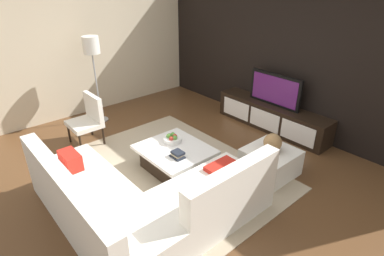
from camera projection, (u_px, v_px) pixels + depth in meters
ground_plane at (174, 175)px, 4.75m from camera, size 14.00×14.00×0.00m
feature_wall_back at (289, 55)px, 5.71m from camera, size 6.40×0.12×2.80m
side_wall_left at (84, 46)px, 6.40m from camera, size 0.12×5.20×2.80m
area_rug at (170, 171)px, 4.82m from camera, size 3.32×2.52×0.01m
media_console at (272, 117)px, 6.05m from camera, size 2.32×0.47×0.50m
television at (275, 90)px, 5.80m from camera, size 1.08×0.06×0.60m
sectional_couch at (140, 201)px, 3.75m from camera, size 2.40×2.26×0.86m
coffee_table at (175, 158)px, 4.79m from camera, size 1.05×0.92×0.38m
accent_chair_near at (89, 117)px, 5.46m from camera, size 0.58×0.50×0.87m
floor_lamp at (92, 51)px, 5.86m from camera, size 0.31×0.31×1.70m
ottoman at (270, 162)px, 4.70m from camera, size 0.70×0.70×0.40m
fruit_bowl at (172, 139)px, 4.87m from camera, size 0.28×0.28×0.13m
decorative_ball at (273, 142)px, 4.55m from camera, size 0.27×0.27×0.27m
book_stack at (177, 154)px, 4.47m from camera, size 0.20×0.16×0.08m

